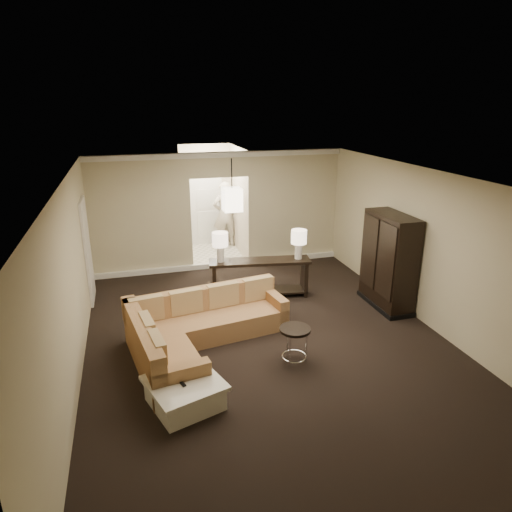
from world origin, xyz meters
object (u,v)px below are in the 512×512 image
object	(u,v)px
coffee_table	(185,393)
armoire	(388,263)
sectional_sofa	(196,330)
person	(225,211)
console_table	(260,275)
drink_table	(295,338)

from	to	relation	value
coffee_table	armoire	bearing A→B (deg)	25.78
sectional_sofa	person	size ratio (longest dim) A/B	1.41
sectional_sofa	console_table	world-z (taller)	sectional_sofa
coffee_table	console_table	world-z (taller)	console_table
sectional_sofa	person	world-z (taller)	person
sectional_sofa	drink_table	bearing A→B (deg)	-40.90
coffee_table	armoire	distance (m)	4.81
armoire	drink_table	size ratio (longest dim) A/B	3.11
coffee_table	armoire	world-z (taller)	armoire
person	sectional_sofa	bearing A→B (deg)	71.97
sectional_sofa	coffee_table	xyz separation A→B (m)	(-0.38, -1.45, -0.14)
armoire	person	xyz separation A→B (m)	(-2.24, 4.73, 0.11)
armoire	person	world-z (taller)	person
console_table	person	xyz separation A→B (m)	(0.05, 3.60, 0.53)
sectional_sofa	armoire	distance (m)	3.98
armoire	person	distance (m)	5.24
armoire	coffee_table	bearing A→B (deg)	-154.22
coffee_table	person	size ratio (longest dim) A/B	0.58
armoire	person	size ratio (longest dim) A/B	0.93
coffee_table	person	xyz separation A→B (m)	(2.04, 6.80, 0.82)
console_table	person	world-z (taller)	person
coffee_table	console_table	bearing A→B (deg)	58.11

